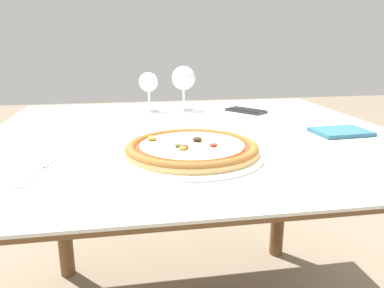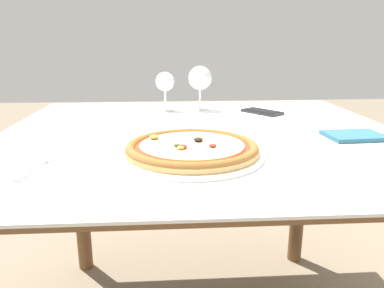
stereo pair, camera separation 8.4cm
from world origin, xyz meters
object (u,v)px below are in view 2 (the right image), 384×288
object	(u,v)px
pizza_plate	(192,149)
fork	(39,165)
dining_table	(202,160)
wine_glass_far_right	(165,83)
wine_glass_far_left	(200,79)
cell_phone	(262,112)

from	to	relation	value
pizza_plate	fork	size ratio (longest dim) A/B	1.90
dining_table	wine_glass_far_right	xyz separation A→B (m)	(-0.11, 0.35, 0.18)
dining_table	wine_glass_far_left	xyz separation A→B (m)	(0.03, 0.35, 0.20)
pizza_plate	wine_glass_far_right	world-z (taller)	wine_glass_far_right
fork	wine_glass_far_left	xyz separation A→B (m)	(0.39, 0.63, 0.11)
wine_glass_far_left	wine_glass_far_right	world-z (taller)	wine_glass_far_left
fork	wine_glass_far_left	distance (m)	0.75
dining_table	pizza_plate	world-z (taller)	pizza_plate
wine_glass_far_left	fork	bearing A→B (deg)	-121.96
wine_glass_far_right	dining_table	bearing A→B (deg)	-73.24
pizza_plate	wine_glass_far_left	world-z (taller)	wine_glass_far_left
dining_table	wine_glass_far_left	bearing A→B (deg)	85.94
dining_table	wine_glass_far_right	world-z (taller)	wine_glass_far_right
dining_table	cell_phone	xyz separation A→B (m)	(0.24, 0.27, 0.09)
dining_table	wine_glass_far_left	size ratio (longest dim) A/B	7.04
wine_glass_far_left	cell_phone	bearing A→B (deg)	-20.82
pizza_plate	wine_glass_far_right	xyz separation A→B (m)	(-0.06, 0.58, 0.08)
fork	cell_phone	world-z (taller)	cell_phone
cell_phone	fork	bearing A→B (deg)	-138.18
dining_table	pizza_plate	bearing A→B (deg)	-100.65
dining_table	fork	size ratio (longest dim) A/B	6.80
pizza_plate	fork	xyz separation A→B (m)	(-0.33, -0.05, -0.01)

